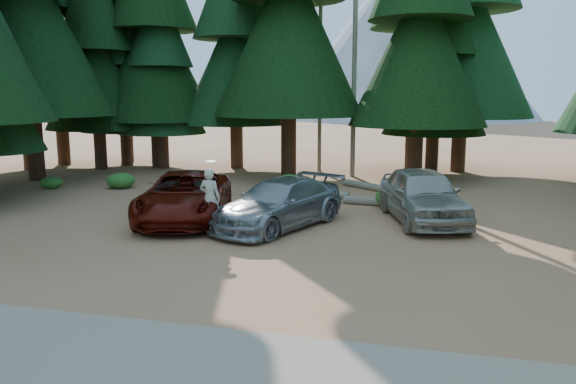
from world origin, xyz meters
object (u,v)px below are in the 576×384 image
silver_minivan_right (422,195)px  log_right (406,204)px  silver_minivan_center (279,204)px  log_mid (374,187)px  log_left (299,193)px  red_pickup (185,196)px  frisbee_player (210,198)px

silver_minivan_right → log_right: silver_minivan_right is taller
silver_minivan_center → log_right: silver_minivan_center is taller
log_mid → log_right: size_ratio=0.79×
silver_minivan_right → log_left: bearing=128.8°
red_pickup → silver_minivan_right: size_ratio=1.11×
red_pickup → log_mid: 9.16m
frisbee_player → silver_minivan_right: bearing=-148.0°
silver_minivan_center → log_left: (-0.56, 5.31, -0.60)m
log_left → log_right: log_right is taller
red_pickup → silver_minivan_right: silver_minivan_right is taller
frisbee_player → log_mid: bearing=-110.4°
red_pickup → frisbee_player: bearing=-59.4°
log_left → log_mid: (2.81, 2.19, 0.01)m
red_pickup → silver_minivan_center: size_ratio=1.11×
frisbee_player → log_right: bearing=-132.1°
log_mid → frisbee_player: bearing=-76.4°
log_mid → silver_minivan_center: bearing=-68.4°
log_left → silver_minivan_center: bearing=-80.7°
frisbee_player → log_left: bearing=-96.2°
log_mid → log_right: (1.50, -3.50, -0.00)m
log_left → log_mid: size_ratio=1.11×
log_left → log_right: (4.31, -1.31, 0.00)m
silver_minivan_center → red_pickup: bearing=-161.8°
silver_minivan_right → red_pickup: bearing=175.7°
silver_minivan_right → frisbee_player: (-6.15, -3.21, 0.21)m
red_pickup → log_mid: bearing=38.1°
log_right → red_pickup: bearing=-143.8°
silver_minivan_right → log_left: silver_minivan_right is taller
log_right → log_left: bearing=171.2°
log_mid → log_left: bearing=-103.7°
silver_minivan_center → frisbee_player: size_ratio=2.58×
log_right → log_mid: bearing=121.4°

